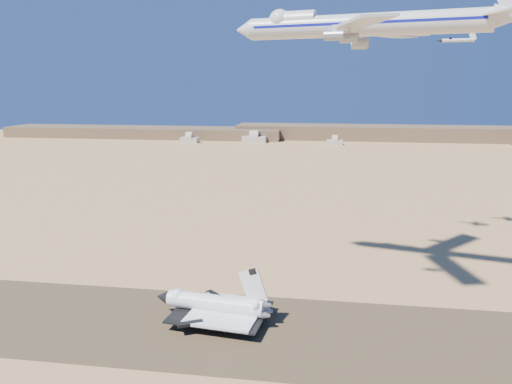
# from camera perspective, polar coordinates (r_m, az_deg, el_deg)

# --- Properties ---
(ground) EXTENTS (1200.00, 1200.00, 0.00)m
(ground) POSITION_cam_1_polar(r_m,az_deg,el_deg) (157.64, -5.95, -15.16)
(ground) COLOR tan
(ground) RESTS_ON ground
(runway) EXTENTS (600.00, 50.00, 0.06)m
(runway) POSITION_cam_1_polar(r_m,az_deg,el_deg) (157.63, -5.95, -15.15)
(runway) COLOR brown
(runway) RESTS_ON ground
(ridgeline) EXTENTS (960.00, 90.00, 18.00)m
(ridgeline) POSITION_cam_1_polar(r_m,az_deg,el_deg) (666.22, 11.17, 6.48)
(ridgeline) COLOR brown
(ridgeline) RESTS_ON ground
(hangars) EXTENTS (200.50, 29.50, 30.00)m
(hangars) POSITION_cam_1_polar(r_m,az_deg,el_deg) (625.41, -0.65, 6.08)
(hangars) COLOR #B8B4A3
(hangars) RESTS_ON ground
(shuttle) EXTENTS (37.96, 26.11, 18.64)m
(shuttle) POSITION_cam_1_polar(r_m,az_deg,el_deg) (159.49, -4.78, -12.79)
(shuttle) COLOR white
(shuttle) RESTS_ON runway
(carrier_747) EXTENTS (90.65, 68.36, 22.54)m
(carrier_747) POSITION_cam_1_polar(r_m,az_deg,el_deg) (170.85, 11.20, 18.19)
(carrier_747) COLOR silver
(crew_a) EXTENTS (0.45, 0.63, 1.61)m
(crew_a) POSITION_cam_1_polar(r_m,az_deg,el_deg) (154.32, -2.86, -15.38)
(crew_a) COLOR orange
(crew_a) RESTS_ON runway
(crew_b) EXTENTS (0.74, 0.97, 1.75)m
(crew_b) POSITION_cam_1_polar(r_m,az_deg,el_deg) (153.66, -3.44, -15.49)
(crew_b) COLOR orange
(crew_b) RESTS_ON runway
(crew_c) EXTENTS (0.96, 1.17, 1.77)m
(crew_c) POSITION_cam_1_polar(r_m,az_deg,el_deg) (153.15, -1.43, -15.56)
(crew_c) COLOR orange
(crew_c) RESTS_ON runway
(chase_jet_e) EXTENTS (15.58, 9.00, 3.96)m
(chase_jet_e) POSITION_cam_1_polar(r_m,az_deg,el_deg) (223.60, 17.47, 16.80)
(chase_jet_e) COLOR silver
(chase_jet_f) EXTENTS (16.63, 9.09, 4.15)m
(chase_jet_f) POSITION_cam_1_polar(r_m,az_deg,el_deg) (240.42, 22.03, 15.79)
(chase_jet_f) COLOR silver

